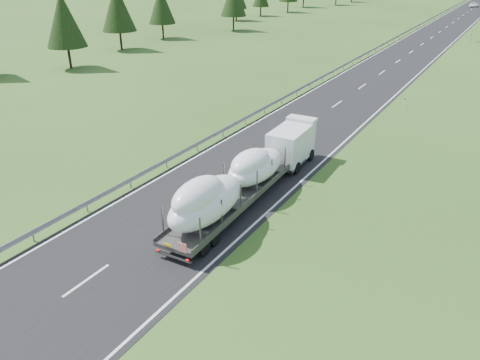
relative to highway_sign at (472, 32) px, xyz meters
The scene contains 6 objects.
ground 80.34m from the highway_sign, 95.14° to the right, with size 400.00×400.00×0.00m, color #2F521B.
road_surface 21.33m from the highway_sign, 109.80° to the left, with size 10.00×400.00×0.02m, color black.
guardrail 23.57m from the highway_sign, 122.08° to the left, with size 0.10×400.00×0.76m.
highway_sign is the anchor object (origin of this frame).
boat_truck 77.82m from the highway_sign, 93.39° to the right, with size 2.94×17.63×3.76m.
distant_van 73.40m from the highway_sign, 96.06° to the left, with size 2.32×5.02×1.40m, color white.
Camera 1 is at (16.33, -21.37, 14.72)m, focal length 35.00 mm.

